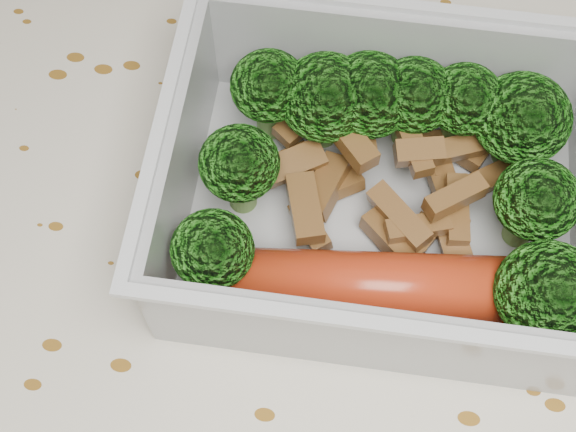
# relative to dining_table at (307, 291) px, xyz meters

# --- Properties ---
(dining_table) EXTENTS (1.40, 0.90, 0.75)m
(dining_table) POSITION_rel_dining_table_xyz_m (0.00, 0.00, 0.00)
(dining_table) COLOR brown
(dining_table) RESTS_ON ground
(tablecloth) EXTENTS (1.46, 0.96, 0.19)m
(tablecloth) POSITION_rel_dining_table_xyz_m (0.00, 0.00, 0.05)
(tablecloth) COLOR silver
(tablecloth) RESTS_ON dining_table
(lunch_container) EXTENTS (0.20, 0.16, 0.07)m
(lunch_container) POSITION_rel_dining_table_xyz_m (0.03, 0.01, 0.11)
(lunch_container) COLOR silver
(lunch_container) RESTS_ON tablecloth
(broccoli_florets) EXTENTS (0.18, 0.13, 0.05)m
(broccoli_florets) POSITION_rel_dining_table_xyz_m (0.04, 0.02, 0.13)
(broccoli_florets) COLOR #608C3F
(broccoli_florets) RESTS_ON lunch_container
(meat_pile) EXTENTS (0.12, 0.08, 0.03)m
(meat_pile) POSITION_rel_dining_table_xyz_m (0.03, 0.02, 0.11)
(meat_pile) COLOR brown
(meat_pile) RESTS_ON lunch_container
(sausage) EXTENTS (0.17, 0.05, 0.03)m
(sausage) POSITION_rel_dining_table_xyz_m (0.04, -0.04, 0.11)
(sausage) COLOR #B83014
(sausage) RESTS_ON lunch_container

